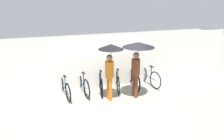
{
  "coord_description": "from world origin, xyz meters",
  "views": [
    {
      "loc": [
        -2.41,
        -6.49,
        3.69
      ],
      "look_at": [
        0.0,
        1.0,
        1.0
      ],
      "focal_mm": 35.0,
      "sensor_mm": 36.0,
      "label": 1
    }
  ],
  "objects_px": {
    "parked_bicycle_1": "(82,83)",
    "pedestrian_center": "(138,53)",
    "parked_bicycle_0": "(64,87)",
    "parked_bicycle_4": "(133,78)",
    "parked_bicycle_2": "(100,82)",
    "parked_bicycle_3": "(117,80)",
    "pedestrian_leading": "(110,59)",
    "parked_bicycle_5": "(148,76)"
  },
  "relations": [
    {
      "from": "parked_bicycle_5",
      "to": "pedestrian_center",
      "type": "xyz_separation_m",
      "value": [
        -1.03,
        -1.03,
        1.36
      ]
    },
    {
      "from": "parked_bicycle_2",
      "to": "parked_bicycle_4",
      "type": "distance_m",
      "value": 1.43
    },
    {
      "from": "pedestrian_center",
      "to": "pedestrian_leading",
      "type": "bearing_deg",
      "value": -9.36
    },
    {
      "from": "parked_bicycle_1",
      "to": "pedestrian_center",
      "type": "height_order",
      "value": "pedestrian_center"
    },
    {
      "from": "parked_bicycle_3",
      "to": "pedestrian_leading",
      "type": "bearing_deg",
      "value": 162.02
    },
    {
      "from": "parked_bicycle_1",
      "to": "pedestrian_leading",
      "type": "xyz_separation_m",
      "value": [
        0.85,
        -1.0,
        1.22
      ]
    },
    {
      "from": "pedestrian_leading",
      "to": "parked_bicycle_5",
      "type": "bearing_deg",
      "value": -160.8
    },
    {
      "from": "parked_bicycle_3",
      "to": "parked_bicycle_4",
      "type": "bearing_deg",
      "value": -75.96
    },
    {
      "from": "parked_bicycle_3",
      "to": "parked_bicycle_4",
      "type": "height_order",
      "value": "parked_bicycle_3"
    },
    {
      "from": "parked_bicycle_1",
      "to": "parked_bicycle_3",
      "type": "bearing_deg",
      "value": -98.48
    },
    {
      "from": "parked_bicycle_1",
      "to": "pedestrian_leading",
      "type": "distance_m",
      "value": 1.79
    },
    {
      "from": "parked_bicycle_1",
      "to": "pedestrian_leading",
      "type": "relative_size",
      "value": 0.85
    },
    {
      "from": "parked_bicycle_4",
      "to": "pedestrian_leading",
      "type": "height_order",
      "value": "pedestrian_leading"
    },
    {
      "from": "parked_bicycle_0",
      "to": "parked_bicycle_3",
      "type": "height_order",
      "value": "parked_bicycle_3"
    },
    {
      "from": "parked_bicycle_3",
      "to": "parked_bicycle_4",
      "type": "relative_size",
      "value": 1.0
    },
    {
      "from": "parked_bicycle_0",
      "to": "parked_bicycle_1",
      "type": "height_order",
      "value": "parked_bicycle_0"
    },
    {
      "from": "parked_bicycle_5",
      "to": "pedestrian_center",
      "type": "relative_size",
      "value": 0.8
    },
    {
      "from": "parked_bicycle_0",
      "to": "parked_bicycle_5",
      "type": "relative_size",
      "value": 1.04
    },
    {
      "from": "parked_bicycle_0",
      "to": "parked_bicycle_3",
      "type": "bearing_deg",
      "value": -98.23
    },
    {
      "from": "pedestrian_center",
      "to": "parked_bicycle_1",
      "type": "bearing_deg",
      "value": -35.39
    },
    {
      "from": "parked_bicycle_1",
      "to": "parked_bicycle_3",
      "type": "relative_size",
      "value": 1.01
    },
    {
      "from": "parked_bicycle_5",
      "to": "pedestrian_center",
      "type": "height_order",
      "value": "pedestrian_center"
    },
    {
      "from": "pedestrian_leading",
      "to": "pedestrian_center",
      "type": "distance_m",
      "value": 1.01
    },
    {
      "from": "pedestrian_leading",
      "to": "parked_bicycle_3",
      "type": "bearing_deg",
      "value": -128.12
    },
    {
      "from": "pedestrian_leading",
      "to": "pedestrian_center",
      "type": "height_order",
      "value": "pedestrian_center"
    },
    {
      "from": "parked_bicycle_5",
      "to": "pedestrian_center",
      "type": "distance_m",
      "value": 1.99
    },
    {
      "from": "parked_bicycle_3",
      "to": "pedestrian_center",
      "type": "xyz_separation_m",
      "value": [
        0.4,
        -1.02,
        1.36
      ]
    },
    {
      "from": "parked_bicycle_3",
      "to": "parked_bicycle_5",
      "type": "distance_m",
      "value": 1.43
    },
    {
      "from": "parked_bicycle_5",
      "to": "pedestrian_leading",
      "type": "bearing_deg",
      "value": 106.73
    },
    {
      "from": "parked_bicycle_5",
      "to": "pedestrian_leading",
      "type": "xyz_separation_m",
      "value": [
        -2.02,
        -0.96,
        1.23
      ]
    },
    {
      "from": "parked_bicycle_1",
      "to": "parked_bicycle_2",
      "type": "height_order",
      "value": "parked_bicycle_1"
    },
    {
      "from": "parked_bicycle_0",
      "to": "parked_bicycle_4",
      "type": "distance_m",
      "value": 2.87
    },
    {
      "from": "parked_bicycle_1",
      "to": "parked_bicycle_5",
      "type": "xyz_separation_m",
      "value": [
        2.87,
        -0.04,
        -0.0
      ]
    },
    {
      "from": "parked_bicycle_2",
      "to": "parked_bicycle_3",
      "type": "distance_m",
      "value": 0.72
    },
    {
      "from": "parked_bicycle_0",
      "to": "pedestrian_leading",
      "type": "bearing_deg",
      "value": -129.41
    },
    {
      "from": "parked_bicycle_3",
      "to": "pedestrian_leading",
      "type": "distance_m",
      "value": 1.66
    },
    {
      "from": "parked_bicycle_0",
      "to": "pedestrian_center",
      "type": "relative_size",
      "value": 0.83
    },
    {
      "from": "parked_bicycle_1",
      "to": "parked_bicycle_3",
      "type": "xyz_separation_m",
      "value": [
        1.44,
        -0.05,
        0.0
      ]
    },
    {
      "from": "pedestrian_center",
      "to": "parked_bicycle_4",
      "type": "bearing_deg",
      "value": -112.07
    },
    {
      "from": "parked_bicycle_0",
      "to": "parked_bicycle_2",
      "type": "height_order",
      "value": "parked_bicycle_0"
    },
    {
      "from": "parked_bicycle_3",
      "to": "parked_bicycle_5",
      "type": "xyz_separation_m",
      "value": [
        1.43,
        0.01,
        -0.0
      ]
    },
    {
      "from": "parked_bicycle_2",
      "to": "parked_bicycle_5",
      "type": "xyz_separation_m",
      "value": [
        2.15,
        0.04,
        0.01
      ]
    }
  ]
}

